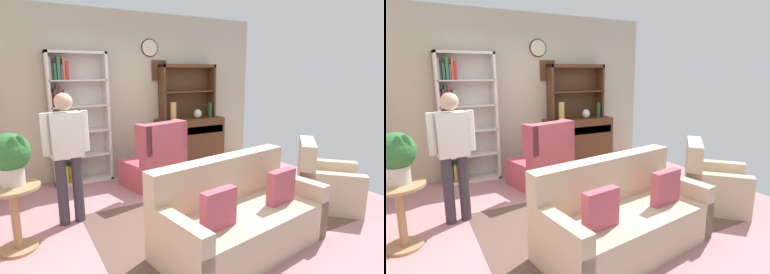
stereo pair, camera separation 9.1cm
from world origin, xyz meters
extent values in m
cube|color=#B27A7F|center=(0.00, 0.00, -0.01)|extent=(5.40, 4.60, 0.02)
cube|color=#BCB299|center=(0.00, 2.13, 1.40)|extent=(5.00, 0.06, 2.80)
cylinder|color=beige|center=(0.31, 2.08, 2.20)|extent=(0.28, 0.03, 0.28)
torus|color=#382314|center=(0.31, 2.08, 2.20)|extent=(0.31, 0.02, 0.31)
cube|color=#4C2D19|center=(0.48, 2.08, 1.81)|extent=(0.28, 0.03, 0.36)
cube|color=brown|center=(0.20, -0.30, 0.00)|extent=(3.00, 1.81, 0.01)
cube|color=silver|center=(-1.41, 1.93, 1.05)|extent=(0.04, 0.30, 2.10)
cube|color=silver|center=(-0.55, 1.93, 1.05)|extent=(0.04, 0.30, 2.10)
cube|color=silver|center=(-0.98, 1.93, 2.08)|extent=(0.90, 0.30, 0.04)
cube|color=silver|center=(-0.98, 1.93, 0.02)|extent=(0.90, 0.30, 0.04)
cube|color=silver|center=(-0.98, 2.07, 1.05)|extent=(0.90, 0.01, 2.10)
cube|color=silver|center=(-0.98, 1.93, 0.44)|extent=(0.86, 0.30, 0.02)
cube|color=#CC7233|center=(-1.37, 1.91, 0.21)|extent=(0.04, 0.22, 0.32)
cube|color=#3F3833|center=(-1.34, 1.91, 0.21)|extent=(0.03, 0.17, 0.31)
cube|color=#337247|center=(-1.30, 1.91, 0.17)|extent=(0.04, 0.12, 0.24)
cube|color=gold|center=(-1.26, 1.91, 0.19)|extent=(0.04, 0.19, 0.27)
cube|color=gold|center=(-1.21, 1.91, 0.17)|extent=(0.04, 0.13, 0.24)
cube|color=#337247|center=(-1.17, 1.91, 0.18)|extent=(0.04, 0.22, 0.26)
cube|color=#3F3833|center=(-1.12, 1.91, 0.22)|extent=(0.04, 0.24, 0.33)
cube|color=#3F3833|center=(-1.07, 1.91, 0.17)|extent=(0.04, 0.14, 0.24)
cube|color=silver|center=(-0.98, 1.93, 0.85)|extent=(0.86, 0.30, 0.02)
cube|color=gray|center=(-1.37, 1.91, 0.63)|extent=(0.04, 0.24, 0.35)
cube|color=#723F7F|center=(-1.33, 1.91, 0.62)|extent=(0.03, 0.12, 0.33)
cube|color=#723F7F|center=(-1.29, 1.91, 0.62)|extent=(0.03, 0.19, 0.33)
cube|color=#B22D33|center=(-1.25, 1.91, 0.60)|extent=(0.03, 0.13, 0.29)
cube|color=#CC7233|center=(-1.23, 1.91, 0.57)|extent=(0.02, 0.10, 0.24)
cube|color=#284C8C|center=(-1.19, 1.91, 0.59)|extent=(0.03, 0.15, 0.28)
cube|color=#3F3833|center=(-1.15, 1.91, 0.63)|extent=(0.04, 0.21, 0.35)
cube|color=#723F7F|center=(-1.11, 1.91, 0.61)|extent=(0.03, 0.18, 0.30)
cube|color=silver|center=(-0.98, 1.93, 1.25)|extent=(0.86, 0.30, 0.02)
cube|color=gray|center=(-1.38, 1.91, 1.02)|extent=(0.03, 0.23, 0.33)
cube|color=gold|center=(-1.35, 1.91, 0.99)|extent=(0.02, 0.11, 0.26)
cube|color=#B22D33|center=(-1.31, 1.91, 1.01)|extent=(0.04, 0.17, 0.30)
cube|color=#723F7F|center=(-1.27, 1.91, 1.01)|extent=(0.02, 0.12, 0.31)
cube|color=#337247|center=(-1.24, 1.91, 0.98)|extent=(0.02, 0.12, 0.25)
cube|color=#337247|center=(-1.20, 1.91, 0.98)|extent=(0.03, 0.12, 0.24)
cube|color=silver|center=(-0.98, 1.93, 1.66)|extent=(0.86, 0.30, 0.02)
cube|color=#B22D33|center=(-1.37, 1.91, 1.37)|extent=(0.03, 0.15, 0.23)
cube|color=#3F3833|center=(-1.34, 1.91, 1.39)|extent=(0.03, 0.23, 0.26)
cube|color=#3F3833|center=(-1.30, 1.91, 1.43)|extent=(0.04, 0.15, 0.34)
cube|color=#B22D33|center=(-1.25, 1.91, 1.41)|extent=(0.03, 0.15, 0.30)
cube|color=#3F3833|center=(-1.22, 1.91, 1.38)|extent=(0.02, 0.13, 0.24)
cube|color=gray|center=(-1.18, 1.91, 1.39)|extent=(0.03, 0.16, 0.25)
cube|color=gray|center=(-1.38, 1.91, 1.83)|extent=(0.03, 0.22, 0.33)
cube|color=#3F3833|center=(-1.34, 1.91, 1.79)|extent=(0.02, 0.15, 0.24)
cube|color=#337247|center=(-1.30, 1.91, 1.79)|extent=(0.04, 0.11, 0.25)
cube|color=#337247|center=(-1.25, 1.91, 1.83)|extent=(0.04, 0.14, 0.33)
cube|color=#723F7F|center=(-1.21, 1.91, 1.78)|extent=(0.03, 0.15, 0.23)
cube|color=#CC7233|center=(-1.18, 1.91, 1.83)|extent=(0.03, 0.17, 0.33)
cube|color=#B22D33|center=(-1.14, 1.91, 1.81)|extent=(0.04, 0.21, 0.28)
cube|color=#4C2D19|center=(1.00, 1.86, 0.51)|extent=(1.30, 0.45, 0.82)
cube|color=#4C2D19|center=(0.40, 1.69, 0.05)|extent=(0.06, 0.06, 0.10)
cube|color=#4C2D19|center=(1.60, 1.69, 0.05)|extent=(0.06, 0.06, 0.10)
cube|color=#4C2D19|center=(0.40, 2.04, 0.05)|extent=(0.06, 0.06, 0.10)
cube|color=#4C2D19|center=(1.60, 2.04, 0.05)|extent=(0.06, 0.06, 0.10)
cube|color=#3D2414|center=(1.00, 1.64, 0.71)|extent=(1.20, 0.01, 0.14)
cube|color=#4C2D19|center=(0.47, 1.94, 1.42)|extent=(0.04, 0.26, 1.00)
cube|color=#4C2D19|center=(1.53, 1.94, 1.42)|extent=(0.04, 0.26, 1.00)
cube|color=#4C2D19|center=(1.00, 1.94, 1.89)|extent=(1.10, 0.26, 0.06)
cube|color=#4C2D19|center=(1.00, 1.94, 1.42)|extent=(1.06, 0.26, 0.02)
cube|color=#4C2D19|center=(1.00, 2.06, 1.42)|extent=(1.10, 0.01, 1.00)
cylinder|color=tan|center=(0.61, 1.78, 1.08)|extent=(0.11, 0.11, 0.33)
ellipsoid|color=beige|center=(1.13, 1.79, 1.01)|extent=(0.15, 0.15, 0.17)
cylinder|color=#194223|center=(1.39, 1.77, 1.06)|extent=(0.07, 0.07, 0.29)
cube|color=#C6AD8E|center=(0.02, -0.98, 0.21)|extent=(1.91, 1.11, 0.42)
cube|color=#C6AD8E|center=(-0.03, -0.66, 0.66)|extent=(1.81, 0.47, 0.48)
cube|color=#C6AD8E|center=(-0.80, -1.10, 0.30)|extent=(0.27, 0.86, 0.60)
cube|color=#C6AD8E|center=(0.84, -0.86, 0.30)|extent=(0.27, 0.86, 0.60)
cube|color=#B74C5B|center=(-0.41, -1.17, 0.60)|extent=(0.37, 0.15, 0.36)
cube|color=#B74C5B|center=(0.48, -1.03, 0.60)|extent=(0.37, 0.15, 0.36)
cube|color=white|center=(-0.03, -0.66, 0.90)|extent=(0.38, 0.23, 0.00)
cube|color=#C6AD8E|center=(1.70, -0.72, 0.20)|extent=(1.08, 1.08, 0.40)
cube|color=#C6AD8E|center=(1.49, -0.50, 0.64)|extent=(0.66, 0.65, 0.48)
cube|color=#C6AD8E|center=(1.48, -0.93, 0.28)|extent=(0.64, 0.66, 0.55)
cube|color=#C6AD8E|center=(1.92, -0.50, 0.28)|extent=(0.64, 0.66, 0.55)
cube|color=#B74C5B|center=(-0.07, 1.18, 0.21)|extent=(0.95, 0.97, 0.42)
cube|color=#B74C5B|center=(0.01, 0.89, 0.74)|extent=(0.81, 0.39, 0.63)
cube|color=#B74C5B|center=(0.33, 1.01, 0.83)|extent=(0.17, 0.30, 0.44)
cube|color=#B74C5B|center=(-0.33, 0.84, 0.83)|extent=(0.17, 0.30, 0.44)
cylinder|color=#A87F56|center=(-1.99, 0.12, 0.67)|extent=(0.52, 0.52, 0.03)
cylinder|color=#A87F56|center=(-1.99, 0.12, 0.33)|extent=(0.08, 0.08, 0.66)
cylinder|color=#A87F56|center=(-1.99, 0.12, 0.01)|extent=(0.36, 0.36, 0.03)
cylinder|color=beige|center=(-1.97, 0.16, 0.78)|extent=(0.22, 0.22, 0.18)
sphere|color=#2D6B33|center=(-1.97, 0.16, 1.02)|extent=(0.38, 0.38, 0.38)
ellipsoid|color=#2D6B33|center=(-1.93, 0.03, 1.07)|extent=(0.11, 0.07, 0.27)
ellipsoid|color=#2D6B33|center=(-1.88, 0.07, 1.07)|extent=(0.11, 0.07, 0.27)
cylinder|color=#38333D|center=(-1.50, 0.47, 0.41)|extent=(0.13, 0.13, 0.82)
cylinder|color=#38333D|center=(-1.32, 0.49, 0.41)|extent=(0.13, 0.13, 0.82)
cube|color=silver|center=(-1.41, 0.48, 1.08)|extent=(0.36, 0.23, 0.52)
sphere|color=tan|center=(-1.41, 0.48, 1.46)|extent=(0.22, 0.22, 0.20)
cylinder|color=silver|center=(-1.62, 0.46, 1.11)|extent=(0.09, 0.09, 0.48)
cylinder|color=silver|center=(-1.19, 0.50, 1.11)|extent=(0.09, 0.09, 0.48)
camera|label=1|loc=(-1.90, -3.30, 1.79)|focal=29.47mm
camera|label=2|loc=(-1.82, -3.35, 1.79)|focal=29.47mm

